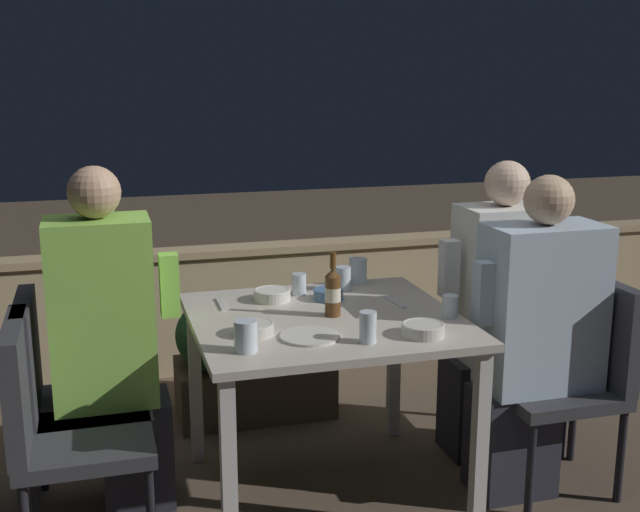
# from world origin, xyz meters

# --- Properties ---
(ground_plane) EXTENTS (16.00, 16.00, 0.00)m
(ground_plane) POSITION_xyz_m (0.00, 0.00, 0.00)
(ground_plane) COLOR brown
(parapet_wall) EXTENTS (9.00, 0.18, 0.70)m
(parapet_wall) POSITION_xyz_m (0.00, 1.49, 0.36)
(parapet_wall) COLOR tan
(parapet_wall) RESTS_ON ground_plane
(dining_table) EXTENTS (1.00, 0.95, 0.74)m
(dining_table) POSITION_xyz_m (0.00, 0.00, 0.65)
(dining_table) COLOR #BCB2A3
(dining_table) RESTS_ON ground_plane
(planter_hedge) EXTENTS (0.75, 0.47, 0.58)m
(planter_hedge) POSITION_xyz_m (-0.12, 0.82, 0.33)
(planter_hedge) COLOR brown
(planter_hedge) RESTS_ON ground_plane
(chair_left_near) EXTENTS (0.46, 0.45, 0.85)m
(chair_left_near) POSITION_xyz_m (-1.00, -0.13, 0.51)
(chair_left_near) COLOR #333338
(chair_left_near) RESTS_ON ground_plane
(chair_left_far) EXTENTS (0.46, 0.45, 0.85)m
(chair_left_far) POSITION_xyz_m (-0.99, 0.14, 0.51)
(chair_left_far) COLOR #333338
(chair_left_far) RESTS_ON ground_plane
(person_green_blouse) EXTENTS (0.47, 0.26, 1.33)m
(person_green_blouse) POSITION_xyz_m (-0.79, 0.14, 0.67)
(person_green_blouse) COLOR #282833
(person_green_blouse) RESTS_ON ground_plane
(chair_right_near) EXTENTS (0.46, 0.45, 0.85)m
(chair_right_near) POSITION_xyz_m (0.99, -0.18, 0.51)
(chair_right_near) COLOR #333338
(chair_right_near) RESTS_ON ground_plane
(person_blue_shirt) EXTENTS (0.51, 0.26, 1.28)m
(person_blue_shirt) POSITION_xyz_m (0.79, -0.18, 0.64)
(person_blue_shirt) COLOR #282833
(person_blue_shirt) RESTS_ON ground_plane
(chair_right_far) EXTENTS (0.46, 0.45, 0.85)m
(chair_right_far) POSITION_xyz_m (1.01, 0.17, 0.51)
(chair_right_far) COLOR #333338
(chair_right_far) RESTS_ON ground_plane
(person_white_polo) EXTENTS (0.47, 0.26, 1.29)m
(person_white_polo) POSITION_xyz_m (0.81, 0.17, 0.65)
(person_white_polo) COLOR #282833
(person_white_polo) RESTS_ON ground_plane
(beer_bottle) EXTENTS (0.06, 0.06, 0.25)m
(beer_bottle) POSITION_xyz_m (0.03, -0.00, 0.84)
(beer_bottle) COLOR brown
(beer_bottle) RESTS_ON dining_table
(plate_0) EXTENTS (0.21, 0.21, 0.01)m
(plate_0) POSITION_xyz_m (-0.12, -0.22, 0.75)
(plate_0) COLOR silver
(plate_0) RESTS_ON dining_table
(bowl_0) EXTENTS (0.12, 0.12, 0.04)m
(bowl_0) POSITION_xyz_m (0.08, 0.21, 0.77)
(bowl_0) COLOR #4C709E
(bowl_0) RESTS_ON dining_table
(bowl_1) EXTENTS (0.15, 0.15, 0.05)m
(bowl_1) POSITION_xyz_m (-0.15, 0.26, 0.77)
(bowl_1) COLOR silver
(bowl_1) RESTS_ON dining_table
(bowl_2) EXTENTS (0.15, 0.15, 0.04)m
(bowl_2) POSITION_xyz_m (0.27, -0.31, 0.77)
(bowl_2) COLOR beige
(bowl_2) RESTS_ON dining_table
(bowl_3) EXTENTS (0.14, 0.14, 0.04)m
(bowl_3) POSITION_xyz_m (-0.30, -0.14, 0.77)
(bowl_3) COLOR beige
(bowl_3) RESTS_ON dining_table
(glass_cup_0) EXTENTS (0.06, 0.06, 0.09)m
(glass_cup_0) POSITION_xyz_m (-0.02, 0.32, 0.79)
(glass_cup_0) COLOR silver
(glass_cup_0) RESTS_ON dining_table
(glass_cup_1) EXTENTS (0.06, 0.06, 0.09)m
(glass_cup_1) POSITION_xyz_m (0.45, -0.14, 0.79)
(glass_cup_1) COLOR silver
(glass_cup_1) RESTS_ON dining_table
(glass_cup_2) EXTENTS (0.08, 0.08, 0.11)m
(glass_cup_2) POSITION_xyz_m (-0.36, -0.30, 0.80)
(glass_cup_2) COLOR silver
(glass_cup_2) RESTS_ON dining_table
(glass_cup_3) EXTENTS (0.06, 0.06, 0.11)m
(glass_cup_3) POSITION_xyz_m (0.06, -0.33, 0.80)
(glass_cup_3) COLOR silver
(glass_cup_3) RESTS_ON dining_table
(glass_cup_4) EXTENTS (0.08, 0.08, 0.11)m
(glass_cup_4) POSITION_xyz_m (0.27, 0.41, 0.80)
(glass_cup_4) COLOR silver
(glass_cup_4) RESTS_ON dining_table
(glass_cup_5) EXTENTS (0.07, 0.07, 0.10)m
(glass_cup_5) POSITION_xyz_m (0.18, 0.34, 0.79)
(glass_cup_5) COLOR silver
(glass_cup_5) RESTS_ON dining_table
(fork_0) EXTENTS (0.02, 0.17, 0.01)m
(fork_0) POSITION_xyz_m (-0.36, 0.26, 0.75)
(fork_0) COLOR silver
(fork_0) RESTS_ON dining_table
(fork_1) EXTENTS (0.04, 0.17, 0.01)m
(fork_1) POSITION_xyz_m (0.32, 0.09, 0.75)
(fork_1) COLOR silver
(fork_1) RESTS_ON dining_table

